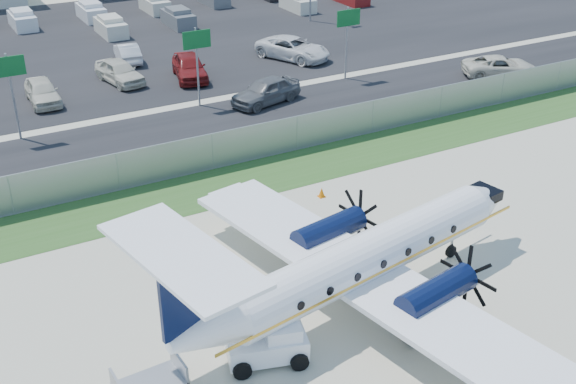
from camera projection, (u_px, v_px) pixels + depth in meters
ground at (366, 312)px, 26.70m from camera, size 170.00×170.00×0.00m
grass_verge at (230, 184)px, 36.00m from camera, size 170.00×4.00×0.02m
access_road at (178, 136)px, 41.43m from camera, size 170.00×8.00×0.02m
parking_lot at (82, 46)px, 57.71m from camera, size 170.00×32.00×0.02m
perimeter_fence at (213, 152)px, 37.09m from camera, size 120.00×0.06×1.99m
sign_left at (10, 78)px, 39.35m from camera, size 1.80×0.26×5.00m
sign_mid at (197, 50)px, 44.08m from camera, size 1.80×0.26×5.00m
sign_right at (348, 28)px, 48.81m from camera, size 1.80×0.26×5.00m
aircraft at (361, 259)px, 26.13m from camera, size 17.37×17.04×5.30m
pushback_tug at (270, 341)px, 24.18m from camera, size 3.00×2.53×1.44m
baggage_cart_far at (150, 383)px, 22.62m from camera, size 2.20×1.39×1.12m
cone_nose at (453, 226)px, 31.89m from camera, size 0.35×0.35×0.49m
cone_starboard_wing at (322, 193)px, 34.73m from camera, size 0.34×0.34×0.48m
road_car_mid at (266, 103)px, 46.21m from camera, size 5.20×3.18×1.66m
road_car_east at (499, 77)px, 50.93m from camera, size 5.79×4.42×1.46m
parked_car_b at (44, 103)px, 46.24m from camera, size 1.96×4.56×1.53m
parked_car_c at (121, 83)px, 49.74m from camera, size 2.69×4.95×1.60m
parked_car_d at (190, 79)px, 50.54m from camera, size 3.10×5.37×1.72m
parked_car_e at (293, 59)px, 54.65m from camera, size 4.87×6.44×1.62m
parked_car_g at (128, 62)px, 54.03m from camera, size 2.02×4.39×1.39m
far_parking_rows at (67, 32)px, 61.60m from camera, size 56.00×10.00×1.60m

